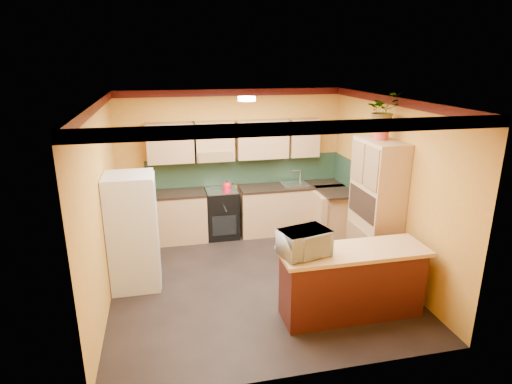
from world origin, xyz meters
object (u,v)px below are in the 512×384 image
stove (222,213)px  fridge (133,232)px  breakfast_bar (351,284)px  base_cabinets_back (254,211)px  pantry (376,208)px  microwave (304,243)px

stove → fridge: size_ratio=0.54×
fridge → breakfast_bar: size_ratio=0.94×
base_cabinets_back → pantry: (1.47, -1.90, 0.61)m
base_cabinets_back → fridge: fridge is taller
pantry → base_cabinets_back: bearing=127.8°
pantry → breakfast_bar: 1.47m
breakfast_bar → base_cabinets_back: bearing=102.3°
base_cabinets_back → stove: size_ratio=4.01×
stove → microwave: bearing=-78.5°
base_cabinets_back → microwave: bearing=-90.4°
fridge → pantry: pantry is taller
breakfast_bar → microwave: microwave is taller
stove → pantry: size_ratio=0.43×
fridge → breakfast_bar: 3.13m
breakfast_bar → microwave: bearing=180.0°
pantry → microwave: bearing=-145.1°
fridge → microwave: fridge is taller
stove → breakfast_bar: (1.27, -2.95, -0.02)m
fridge → pantry: bearing=-5.7°
pantry → microwave: pantry is taller
base_cabinets_back → microwave: (-0.02, -2.95, 0.65)m
breakfast_bar → pantry: bearing=51.5°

